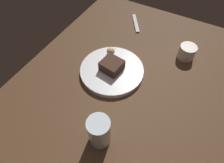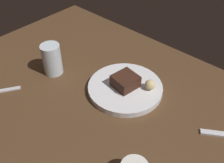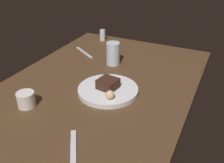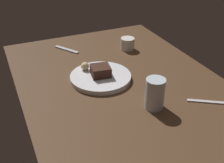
{
  "view_description": "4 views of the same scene",
  "coord_description": "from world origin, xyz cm",
  "px_view_note": "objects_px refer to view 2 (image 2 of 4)",
  "views": [
    {
      "loc": [
        -38.99,
        -17.71,
        64.99
      ],
      "look_at": [
        -0.54,
        3.35,
        6.74
      ],
      "focal_mm": 30.55,
      "sensor_mm": 36.0,
      "label": 1
    },
    {
      "loc": [
        48.84,
        -46.61,
        66.28
      ],
      "look_at": [
        3.54,
        3.26,
        8.0
      ],
      "focal_mm": 41.84,
      "sensor_mm": 36.0,
      "label": 2
    },
    {
      "loc": [
        92.41,
        50.4,
        62.17
      ],
      "look_at": [
        5.17,
        8.57,
        8.11
      ],
      "focal_mm": 41.29,
      "sensor_mm": 36.0,
      "label": 3
    },
    {
      "loc": [
        -96.05,
        47.01,
        67.28
      ],
      "look_at": [
        -0.68,
        4.9,
        5.16
      ],
      "focal_mm": 46.99,
      "sensor_mm": 36.0,
      "label": 4
    }
  ],
  "objects_px": {
    "dessert_plate": "(125,88)",
    "water_glass": "(52,59)",
    "bread_roll": "(150,85)",
    "chocolate_cake_slice": "(125,81)"
  },
  "relations": [
    {
      "from": "chocolate_cake_slice",
      "to": "dessert_plate",
      "type": "bearing_deg",
      "value": 20.24
    },
    {
      "from": "dessert_plate",
      "to": "chocolate_cake_slice",
      "type": "relative_size",
      "value": 3.3
    },
    {
      "from": "chocolate_cake_slice",
      "to": "bread_roll",
      "type": "height_order",
      "value": "chocolate_cake_slice"
    },
    {
      "from": "bread_roll",
      "to": "water_glass",
      "type": "relative_size",
      "value": 0.3
    },
    {
      "from": "dessert_plate",
      "to": "bread_roll",
      "type": "bearing_deg",
      "value": 31.9
    },
    {
      "from": "chocolate_cake_slice",
      "to": "water_glass",
      "type": "bearing_deg",
      "value": -158.89
    },
    {
      "from": "dessert_plate",
      "to": "bread_roll",
      "type": "distance_m",
      "value": 0.09
    },
    {
      "from": "bread_roll",
      "to": "water_glass",
      "type": "distance_m",
      "value": 0.38
    },
    {
      "from": "dessert_plate",
      "to": "water_glass",
      "type": "relative_size",
      "value": 2.2
    },
    {
      "from": "water_glass",
      "to": "dessert_plate",
      "type": "bearing_deg",
      "value": 21.11
    }
  ]
}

